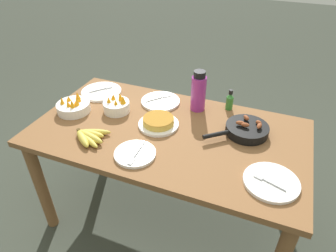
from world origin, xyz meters
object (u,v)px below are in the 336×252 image
(empty_plate_far_right, at_px, (135,154))
(empty_plate_mid_edge, at_px, (271,182))
(banana_bunch, at_px, (89,136))
(water_bottle, at_px, (198,92))
(fruit_bowl_mango, at_px, (117,106))
(hot_sauce_bottle, at_px, (230,101))
(empty_plate_far_left, at_px, (160,101))
(frittata_plate_center, at_px, (158,122))
(empty_plate_near_front, at_px, (101,92))
(skillet, at_px, (246,129))
(fruit_bowl_citrus, at_px, (74,106))

(empty_plate_far_right, height_order, empty_plate_mid_edge, same)
(banana_bunch, xyz_separation_m, water_bottle, (0.45, 0.51, 0.10))
(banana_bunch, height_order, empty_plate_far_right, banana_bunch)
(fruit_bowl_mango, bearing_deg, hot_sauce_bottle, 24.11)
(empty_plate_far_left, height_order, hot_sauce_bottle, hot_sauce_bottle)
(frittata_plate_center, distance_m, hot_sauce_bottle, 0.47)
(banana_bunch, relative_size, empty_plate_mid_edge, 0.79)
(empty_plate_near_front, relative_size, empty_plate_far_left, 1.08)
(banana_bunch, distance_m, empty_plate_far_right, 0.29)
(banana_bunch, height_order, empty_plate_mid_edge, banana_bunch)
(frittata_plate_center, relative_size, empty_plate_far_right, 1.09)
(empty_plate_far_left, bearing_deg, frittata_plate_center, -69.44)
(skillet, bearing_deg, empty_plate_far_left, -53.91)
(banana_bunch, bearing_deg, frittata_plate_center, 40.59)
(empty_plate_far_right, bearing_deg, frittata_plate_center, 88.56)
(frittata_plate_center, height_order, fruit_bowl_citrus, fruit_bowl_citrus)
(fruit_bowl_citrus, bearing_deg, empty_plate_mid_edge, -8.43)
(empty_plate_mid_edge, xyz_separation_m, water_bottle, (-0.50, 0.48, 0.11))
(empty_plate_far_right, bearing_deg, banana_bunch, 174.93)
(water_bottle, bearing_deg, fruit_bowl_mango, -155.15)
(empty_plate_far_left, height_order, fruit_bowl_mango, fruit_bowl_mango)
(frittata_plate_center, bearing_deg, fruit_bowl_citrus, -174.69)
(skillet, height_order, empty_plate_far_right, skillet)
(empty_plate_far_right, distance_m, fruit_bowl_citrus, 0.58)
(skillet, distance_m, empty_plate_far_left, 0.58)
(empty_plate_mid_edge, bearing_deg, water_bottle, 135.72)
(fruit_bowl_mango, bearing_deg, fruit_bowl_citrus, -158.06)
(fruit_bowl_citrus, bearing_deg, empty_plate_far_left, 33.02)
(skillet, distance_m, empty_plate_mid_edge, 0.38)
(empty_plate_far_right, relative_size, water_bottle, 0.83)
(skillet, distance_m, fruit_bowl_mango, 0.78)
(empty_plate_near_front, xyz_separation_m, fruit_bowl_mango, (0.22, -0.17, 0.03))
(empty_plate_mid_edge, relative_size, hot_sauce_bottle, 1.91)
(frittata_plate_center, bearing_deg, empty_plate_mid_edge, -19.27)
(skillet, bearing_deg, frittata_plate_center, -27.78)
(banana_bunch, distance_m, fruit_bowl_citrus, 0.32)
(frittata_plate_center, xyz_separation_m, empty_plate_far_right, (-0.01, -0.28, -0.02))
(empty_plate_near_front, relative_size, empty_plate_mid_edge, 1.07)
(empty_plate_far_left, height_order, empty_plate_far_right, same)
(empty_plate_far_right, relative_size, fruit_bowl_mango, 1.31)
(empty_plate_mid_edge, distance_m, water_bottle, 0.70)
(empty_plate_near_front, distance_m, empty_plate_mid_edge, 1.25)
(empty_plate_mid_edge, bearing_deg, fruit_bowl_citrus, 171.57)
(fruit_bowl_citrus, bearing_deg, skillet, 8.86)
(empty_plate_far_right, bearing_deg, fruit_bowl_citrus, 156.66)
(water_bottle, bearing_deg, empty_plate_mid_edge, -44.28)
(skillet, relative_size, empty_plate_near_front, 1.21)
(empty_plate_near_front, bearing_deg, frittata_plate_center, -22.53)
(empty_plate_mid_edge, bearing_deg, frittata_plate_center, 160.73)
(banana_bunch, xyz_separation_m, fruit_bowl_citrus, (-0.24, 0.21, 0.02))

